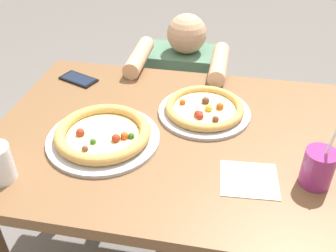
{
  "coord_description": "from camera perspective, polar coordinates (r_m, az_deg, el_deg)",
  "views": [
    {
      "loc": [
        0.15,
        -0.99,
        1.51
      ],
      "look_at": [
        -0.03,
        -0.01,
        0.78
      ],
      "focal_mm": 40.98,
      "sensor_mm": 36.0,
      "label": 1
    }
  ],
  "objects": [
    {
      "name": "dining_table",
      "position": [
        1.33,
        1.48,
        -5.02
      ],
      "size": [
        1.22,
        0.85,
        0.75
      ],
      "color": "brown",
      "rests_on": "ground"
    },
    {
      "name": "pizza_near",
      "position": [
        1.23,
        -9.64,
        -1.27
      ],
      "size": [
        0.36,
        0.36,
        0.05
      ],
      "color": "#B7B7BC",
      "rests_on": "dining_table"
    },
    {
      "name": "pizza_far",
      "position": [
        1.34,
        5.44,
        2.52
      ],
      "size": [
        0.32,
        0.32,
        0.04
      ],
      "color": "#B7B7BC",
      "rests_on": "dining_table"
    },
    {
      "name": "drink_cup_colored",
      "position": [
        1.12,
        21.41,
        -5.8
      ],
      "size": [
        0.09,
        0.09,
        0.19
      ],
      "color": "#8C2D72",
      "rests_on": "dining_table"
    },
    {
      "name": "paper_napkin",
      "position": [
        1.11,
        11.97,
        -7.81
      ],
      "size": [
        0.17,
        0.15,
        0.0
      ],
      "primitive_type": "cube",
      "rotation": [
        0.0,
        0.0,
        0.07
      ],
      "color": "white",
      "rests_on": "dining_table"
    },
    {
      "name": "cell_phone",
      "position": [
        1.59,
        -13.16,
        6.8
      ],
      "size": [
        0.17,
        0.12,
        0.01
      ],
      "color": "black",
      "rests_on": "dining_table"
    },
    {
      "name": "diner_seated",
      "position": [
        2.01,
        2.43,
        2.83
      ],
      "size": [
        0.41,
        0.52,
        0.9
      ],
      "color": "#333847",
      "rests_on": "ground"
    }
  ]
}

